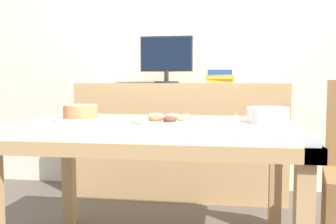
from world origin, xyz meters
The scene contains 11 objects.
wall_back centered at (0.00, 1.44, 1.30)m, with size 8.00×0.10×2.60m, color silver.
dining_table centered at (0.00, 0.00, 0.63)m, with size 1.43×0.93×0.72m.
sideboard centered at (0.00, 1.14, 0.46)m, with size 1.65×0.44×0.92m.
computer_monitor centered at (-0.12, 1.14, 1.11)m, with size 0.42×0.20×0.38m.
book_stack centered at (0.31, 1.14, 0.97)m, with size 0.23×0.17×0.11m.
cake_chocolate_round centered at (-0.43, 0.06, 0.76)m, with size 0.31×0.31×0.08m.
pastry_platter centered at (0.06, 0.01, 0.74)m, with size 0.36×0.36×0.04m.
plate_stack centered at (0.56, 0.07, 0.76)m, with size 0.21×0.21×0.08m.
tealight_right_edge centered at (-0.62, 0.13, 0.73)m, with size 0.04×0.04×0.04m.
tealight_centre centered at (0.13, 0.28, 0.73)m, with size 0.04×0.04×0.04m.
tealight_left_edge centered at (0.41, 0.26, 0.73)m, with size 0.04×0.04×0.04m.
Camera 1 is at (0.34, -1.87, 0.93)m, focal length 40.00 mm.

